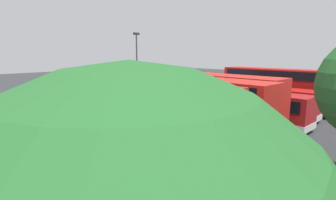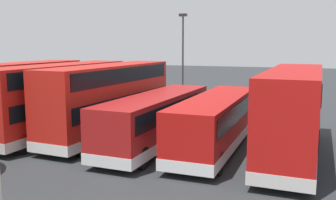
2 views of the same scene
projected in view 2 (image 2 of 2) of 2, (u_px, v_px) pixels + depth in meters
ground_plane at (161, 113)px, 32.27m from camera, size 140.00×140.00×0.00m
bus_double_decker_near_end at (293, 110)px, 19.39m from camera, size 2.98×11.96×4.55m
bus_single_deck_second at (217, 120)px, 20.98m from camera, size 2.78×11.38×2.95m
bus_single_deck_third at (157, 118)px, 21.76m from camera, size 3.00×11.46×2.95m
bus_double_decker_fourth at (110, 98)px, 23.89m from camera, size 3.28×12.05×4.55m
bus_double_decker_fifth at (60, 97)px, 24.41m from camera, size 3.11×12.15×4.55m
bus_double_decker_sixth at (17, 94)px, 25.91m from camera, size 2.78×11.73×4.55m
car_hatchback_silver at (116, 99)px, 35.50m from camera, size 4.49×4.03×1.43m
lamp_post_tall at (183, 54)px, 33.53m from camera, size 0.70×0.30×8.50m
waste_bin_yellow at (68, 103)px, 34.63m from camera, size 0.60×0.60×0.95m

